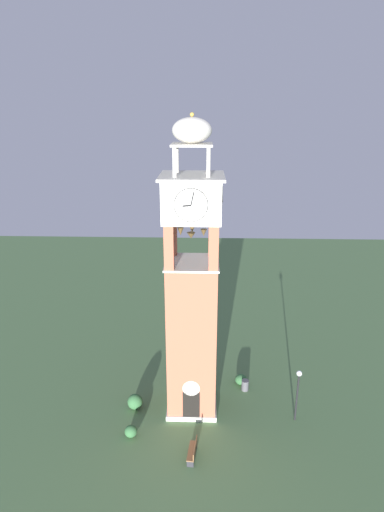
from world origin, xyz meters
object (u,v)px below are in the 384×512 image
Objects in this scene: park_bench at (193,451)px; lamp_post at (298,386)px; trash_bin at (245,385)px; clock_tower at (192,301)px.

lamp_post is (6.62, 3.40, 2.14)m from park_bench.
park_bench is 7.74m from lamp_post.
lamp_post is 4.83m from trash_bin.
clock_tower is 8.74m from lamp_post.
trash_bin is (3.80, 1.82, -7.54)m from clock_tower.
clock_tower is 5.11× the size of lamp_post.
lamp_post is 4.70× the size of trash_bin.
park_bench is at bearing -152.82° from lamp_post.
clock_tower is at bearing 92.63° from park_bench.
lamp_post reaches higher than trash_bin.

